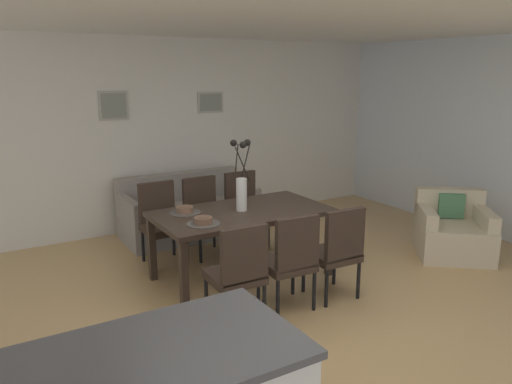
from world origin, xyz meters
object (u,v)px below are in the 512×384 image
object	(u,v)px
dining_table	(242,217)
framed_picture_left	(114,106)
dining_chair_near_right	(161,219)
dining_chair_mid_left	(337,248)
dining_chair_far_left	(291,257)
centerpiece_vase	(241,184)
bowl_near_right	(185,209)
sofa	(188,214)
dining_chair_near_left	(239,269)
bowl_near_left	(203,220)
dining_chair_mid_right	(244,205)
dining_chair_far_right	(204,212)
framed_picture_center	(210,102)
armchair	(453,232)

from	to	relation	value
dining_table	framed_picture_left	distance (m)	2.46
dining_chair_near_right	dining_chair_mid_left	size ratio (longest dim) A/B	1.00
dining_chair_mid_left	dining_chair_far_left	bearing A→B (deg)	176.31
centerpiece_vase	bowl_near_right	distance (m)	0.63
centerpiece_vase	sofa	distance (m)	1.79
dining_chair_near_left	bowl_near_left	distance (m)	0.71
dining_chair_mid_left	centerpiece_vase	bearing A→B (deg)	119.78
bowl_near_right	sofa	world-z (taller)	bowl_near_right
dining_chair_mid_right	sofa	size ratio (longest dim) A/B	0.53
dining_chair_far_right	framed_picture_center	distance (m)	1.88
centerpiece_vase	bowl_near_right	xyz separation A→B (m)	(-0.54, 0.22, -0.24)
dining_chair_near_left	dining_chair_mid_right	bearing A→B (deg)	59.02
dining_table	dining_chair_far_right	bearing A→B (deg)	92.05
bowl_near_right	dining_chair_near_left	bearing A→B (deg)	-89.29
dining_chair_far_left	dining_chair_mid_right	bearing A→B (deg)	73.40
dining_chair_far_left	framed_picture_left	bearing A→B (deg)	103.15
dining_chair_mid_right	framed_picture_left	xyz separation A→B (m)	(-1.23, 1.21, 1.21)
bowl_near_right	dining_chair_far_left	bearing A→B (deg)	-63.27
dining_chair_far_left	dining_chair_mid_left	world-z (taller)	same
armchair	dining_chair_mid_right	bearing A→B (deg)	140.57
dining_chair_mid_left	bowl_near_left	distance (m)	1.30
dining_chair_near_left	centerpiece_vase	size ratio (longest dim) A/B	1.25
dining_chair_far_left	sofa	xyz separation A→B (m)	(0.07, 2.51, -0.23)
dining_chair_near_left	framed_picture_center	bearing A→B (deg)	67.96
bowl_near_left	sofa	distance (m)	2.02
dining_chair_mid_left	sofa	xyz separation A→B (m)	(-0.44, 2.54, -0.23)
bowl_near_right	framed_picture_left	xyz separation A→B (m)	(-0.15, 1.89, 0.94)
dining_chair_mid_right	bowl_near_right	size ratio (longest dim) A/B	5.41
bowl_near_right	armchair	bearing A→B (deg)	-16.94
dining_chair_mid_right	sofa	distance (m)	0.89
dining_chair_near_right	framed_picture_left	xyz separation A→B (m)	(-0.12, 1.24, 1.21)
sofa	bowl_near_right	bearing A→B (deg)	-113.91
bowl_near_left	sofa	bearing A→B (deg)	71.33
dining_chair_near_left	dining_chair_far_right	world-z (taller)	same
bowl_near_left	armchair	distance (m)	3.11
dining_table	sofa	world-z (taller)	sofa
dining_table	dining_chair_near_left	bearing A→B (deg)	-120.86
dining_chair_far_right	dining_chair_mid_left	distance (m)	1.86
dining_chair_far_left	centerpiece_vase	world-z (taller)	centerpiece_vase
sofa	armchair	xyz separation A→B (m)	(2.41, -2.34, 0.01)
armchair	dining_chair_far_left	bearing A→B (deg)	-175.99
dining_chair_mid_right	dining_chair_mid_left	bearing A→B (deg)	-90.63
dining_chair_far_right	dining_table	bearing A→B (deg)	-87.95
dining_chair_far_right	dining_chair_far_left	bearing A→B (deg)	-88.56
sofa	dining_chair_far_right	bearing A→B (deg)	-98.70
bowl_near_left	dining_table	bearing A→B (deg)	22.19
dining_chair_mid_right	bowl_near_left	size ratio (longest dim) A/B	5.41
dining_table	bowl_near_left	size ratio (longest dim) A/B	10.59
dining_table	framed_picture_left	world-z (taller)	framed_picture_left
dining_table	dining_chair_far_left	xyz separation A→B (m)	(0.01, -0.88, -0.15)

